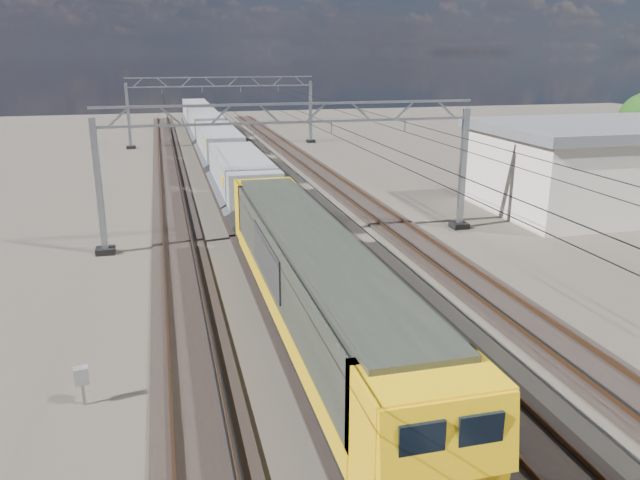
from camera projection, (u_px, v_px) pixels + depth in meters
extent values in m
plane|color=#2B2620|center=(312.00, 264.00, 29.22)|extent=(160.00, 160.00, 0.00)
cube|color=black|center=(182.00, 273.00, 27.78)|extent=(2.60, 140.00, 0.12)
cube|color=brown|center=(165.00, 271.00, 27.57)|extent=(0.08, 140.00, 0.16)
cube|color=brown|center=(198.00, 268.00, 27.91)|extent=(0.08, 140.00, 0.16)
cube|color=black|center=(270.00, 266.00, 28.73)|extent=(2.60, 140.00, 0.12)
cube|color=brown|center=(254.00, 264.00, 28.51)|extent=(0.08, 140.00, 0.16)
cube|color=brown|center=(285.00, 261.00, 28.85)|extent=(0.08, 140.00, 0.16)
cube|color=black|center=(353.00, 259.00, 29.67)|extent=(2.60, 140.00, 0.12)
cube|color=brown|center=(338.00, 257.00, 29.46)|extent=(0.08, 140.00, 0.16)
cube|color=brown|center=(367.00, 255.00, 29.80)|extent=(0.08, 140.00, 0.16)
cube|color=black|center=(431.00, 253.00, 30.62)|extent=(2.60, 140.00, 0.12)
cube|color=brown|center=(417.00, 251.00, 30.40)|extent=(0.08, 140.00, 0.16)
cube|color=brown|center=(444.00, 248.00, 30.74)|extent=(0.08, 140.00, 0.16)
cube|color=gray|center=(99.00, 188.00, 29.73)|extent=(0.30, 0.30, 6.60)
cube|color=gray|center=(463.00, 170.00, 34.22)|extent=(0.30, 0.30, 6.60)
cube|color=black|center=(106.00, 251.00, 30.64)|extent=(0.90, 0.90, 0.30)
cube|color=black|center=(459.00, 225.00, 35.13)|extent=(0.90, 0.90, 0.30)
cube|color=gray|center=(293.00, 104.00, 30.90)|extent=(19.30, 0.18, 0.12)
cube|color=gray|center=(293.00, 122.00, 31.16)|extent=(19.30, 0.18, 0.12)
cube|color=gray|center=(119.00, 117.00, 29.06)|extent=(1.03, 0.10, 0.94)
cube|color=gray|center=(171.00, 116.00, 29.62)|extent=(1.03, 0.10, 0.94)
cube|color=gray|center=(221.00, 115.00, 30.18)|extent=(1.03, 0.10, 0.94)
cube|color=gray|center=(269.00, 114.00, 30.74)|extent=(1.03, 0.10, 0.94)
cube|color=gray|center=(316.00, 112.00, 31.31)|extent=(1.03, 0.10, 0.94)
cube|color=gray|center=(361.00, 111.00, 31.87)|extent=(1.03, 0.10, 0.94)
cube|color=gray|center=(404.00, 110.00, 32.43)|extent=(1.03, 0.10, 0.94)
cube|color=gray|center=(446.00, 109.00, 32.99)|extent=(1.03, 0.10, 0.94)
cube|color=gray|center=(170.00, 132.00, 29.83)|extent=(0.06, 0.06, 0.65)
cube|color=gray|center=(253.00, 130.00, 30.78)|extent=(0.06, 0.06, 0.65)
cube|color=gray|center=(331.00, 128.00, 31.72)|extent=(0.06, 0.06, 0.65)
cube|color=gray|center=(405.00, 125.00, 32.67)|extent=(0.06, 0.06, 0.65)
cube|color=gray|center=(128.00, 116.00, 63.14)|extent=(0.30, 0.30, 6.60)
cube|color=gray|center=(311.00, 112.00, 67.63)|extent=(0.30, 0.30, 6.60)
cube|color=black|center=(131.00, 147.00, 64.05)|extent=(0.90, 0.90, 0.30)
cube|color=black|center=(311.00, 141.00, 68.53)|extent=(0.90, 0.90, 0.30)
cube|color=gray|center=(221.00, 77.00, 64.30)|extent=(19.30, 0.18, 0.12)
cube|color=gray|center=(221.00, 86.00, 64.56)|extent=(19.30, 0.18, 0.12)
cube|color=gray|center=(138.00, 83.00, 62.47)|extent=(1.03, 0.10, 0.94)
cube|color=gray|center=(162.00, 82.00, 63.03)|extent=(1.03, 0.10, 0.94)
cube|color=gray|center=(186.00, 82.00, 63.59)|extent=(1.03, 0.10, 0.94)
cube|color=gray|center=(210.00, 82.00, 64.15)|extent=(1.03, 0.10, 0.94)
cube|color=gray|center=(233.00, 82.00, 64.71)|extent=(1.03, 0.10, 0.94)
cube|color=gray|center=(255.00, 81.00, 65.27)|extent=(1.03, 0.10, 0.94)
cube|color=gray|center=(278.00, 81.00, 65.83)|extent=(1.03, 0.10, 0.94)
cube|color=gray|center=(300.00, 81.00, 66.39)|extent=(1.03, 0.10, 0.94)
cube|color=gray|center=(162.00, 90.00, 63.24)|extent=(0.06, 0.06, 0.65)
cube|color=gray|center=(202.00, 90.00, 64.18)|extent=(0.06, 0.06, 0.65)
cube|color=gray|center=(241.00, 89.00, 65.13)|extent=(0.06, 0.06, 0.65)
cube|color=gray|center=(278.00, 89.00, 66.07)|extent=(0.06, 0.06, 0.65)
cylinder|color=black|center=(169.00, 130.00, 33.64)|extent=(0.03, 140.00, 0.03)
cylinder|color=black|center=(168.00, 120.00, 33.49)|extent=(0.03, 140.00, 0.03)
cylinder|color=black|center=(243.00, 127.00, 34.58)|extent=(0.03, 140.00, 0.03)
cylinder|color=black|center=(243.00, 118.00, 34.44)|extent=(0.03, 140.00, 0.03)
cylinder|color=black|center=(313.00, 125.00, 35.53)|extent=(0.03, 140.00, 0.03)
cylinder|color=black|center=(313.00, 117.00, 35.38)|extent=(0.03, 140.00, 0.03)
cylinder|color=black|center=(379.00, 124.00, 36.47)|extent=(0.03, 140.00, 0.03)
cylinder|color=black|center=(379.00, 115.00, 36.33)|extent=(0.03, 140.00, 0.03)
cube|color=black|center=(377.00, 437.00, 14.76)|extent=(2.20, 3.60, 0.60)
cube|color=black|center=(277.00, 264.00, 26.82)|extent=(2.20, 3.60, 0.60)
cube|color=black|center=(313.00, 315.00, 20.68)|extent=(2.65, 20.00, 0.25)
cube|color=black|center=(313.00, 326.00, 20.79)|extent=(2.20, 4.50, 0.75)
cube|color=#262A23|center=(312.00, 275.00, 20.27)|extent=(2.65, 17.00, 2.60)
cube|color=yellow|center=(272.00, 307.00, 20.24)|extent=(0.04, 17.00, 0.60)
cube|color=yellow|center=(351.00, 300.00, 20.88)|extent=(0.04, 17.00, 0.60)
cube|color=black|center=(266.00, 259.00, 20.78)|extent=(0.05, 5.00, 1.40)
cube|color=black|center=(344.00, 252.00, 21.42)|extent=(0.05, 5.00, 1.40)
cube|color=#262A23|center=(312.00, 235.00, 19.87)|extent=(2.25, 18.00, 0.15)
cube|color=yellow|center=(425.00, 434.00, 11.82)|extent=(2.65, 1.80, 2.60)
cube|color=yellow|center=(449.00, 440.00, 10.80)|extent=(2.60, 0.46, 1.52)
cube|color=black|center=(422.00, 443.00, 10.55)|extent=(0.85, 0.08, 0.75)
cube|color=black|center=(481.00, 433.00, 10.81)|extent=(0.85, 0.08, 0.75)
cube|color=yellow|center=(266.00, 210.00, 28.71)|extent=(2.65, 1.80, 2.60)
cube|color=yellow|center=(262.00, 195.00, 29.45)|extent=(2.60, 0.46, 1.52)
cube|color=black|center=(250.00, 193.00, 29.38)|extent=(0.85, 0.08, 0.75)
cube|color=black|center=(273.00, 191.00, 29.64)|extent=(0.85, 0.08, 0.75)
cylinder|color=black|center=(245.00, 233.00, 30.03)|extent=(0.36, 0.50, 0.36)
cylinder|color=black|center=(280.00, 231.00, 30.43)|extent=(0.36, 0.50, 0.36)
cylinder|color=white|center=(250.00, 221.00, 29.82)|extent=(0.20, 0.08, 0.20)
cylinder|color=white|center=(275.00, 220.00, 30.11)|extent=(0.20, 0.08, 0.20)
cube|color=black|center=(254.00, 225.00, 33.05)|extent=(2.20, 2.60, 0.55)
cube|color=black|center=(234.00, 190.00, 41.40)|extent=(2.20, 2.60, 0.55)
cube|color=black|center=(243.00, 200.00, 37.12)|extent=(2.40, 13.00, 0.20)
cube|color=gray|center=(242.00, 171.00, 36.62)|extent=(2.80, 12.00, 1.80)
cube|color=#4B4E54|center=(226.00, 193.00, 36.76)|extent=(1.48, 12.00, 1.36)
cube|color=#4B4E54|center=(258.00, 191.00, 37.21)|extent=(1.48, 12.00, 1.36)
cube|color=yellow|center=(222.00, 180.00, 33.47)|extent=(0.04, 1.20, 0.50)
cube|color=black|center=(226.00, 176.00, 46.22)|extent=(2.20, 2.60, 0.55)
cube|color=black|center=(215.00, 157.00, 54.57)|extent=(2.20, 2.60, 0.55)
cube|color=black|center=(220.00, 161.00, 50.29)|extent=(2.40, 13.00, 0.20)
cube|color=gray|center=(219.00, 140.00, 49.80)|extent=(2.80, 12.00, 1.80)
cube|color=#4B4E54|center=(207.00, 156.00, 49.93)|extent=(1.48, 12.00, 1.36)
cube|color=#4B4E54|center=(231.00, 155.00, 50.38)|extent=(1.48, 12.00, 1.36)
cube|color=yellow|center=(203.00, 144.00, 46.65)|extent=(0.04, 1.20, 0.50)
cube|color=black|center=(210.00, 148.00, 59.40)|extent=(2.20, 2.60, 0.55)
cube|color=black|center=(203.00, 137.00, 67.75)|extent=(2.20, 2.60, 0.55)
cube|color=black|center=(206.00, 139.00, 63.47)|extent=(2.40, 13.00, 0.20)
cube|color=gray|center=(205.00, 122.00, 62.97)|extent=(2.80, 12.00, 1.80)
cube|color=#4B4E54|center=(196.00, 134.00, 63.11)|extent=(1.48, 12.00, 1.36)
cube|color=#4B4E54|center=(215.00, 134.00, 63.56)|extent=(1.48, 12.00, 1.36)
cube|color=yellow|center=(193.00, 124.00, 59.83)|extent=(0.04, 1.20, 0.50)
cube|color=black|center=(200.00, 131.00, 72.57)|extent=(2.20, 2.60, 0.55)
cube|color=black|center=(195.00, 123.00, 80.93)|extent=(2.20, 2.60, 0.55)
cube|color=black|center=(197.00, 124.00, 76.65)|extent=(2.40, 13.00, 0.20)
cube|color=gray|center=(196.00, 110.00, 76.15)|extent=(2.80, 12.00, 1.80)
cube|color=#4B4E54|center=(189.00, 120.00, 76.29)|extent=(1.48, 12.00, 1.36)
cube|color=#4B4E54|center=(205.00, 120.00, 76.74)|extent=(1.48, 12.00, 1.36)
cube|color=yellow|center=(186.00, 111.00, 73.00)|extent=(0.04, 1.20, 0.50)
cube|color=gray|center=(84.00, 394.00, 17.41)|extent=(0.09, 0.09, 0.68)
cube|color=#999BA0|center=(81.00, 375.00, 17.24)|extent=(0.43, 0.35, 0.48)
cube|color=silver|center=(628.00, 170.00, 39.29)|extent=(18.00, 10.00, 4.80)
cube|color=slate|center=(635.00, 127.00, 38.51)|extent=(18.60, 10.60, 0.60)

